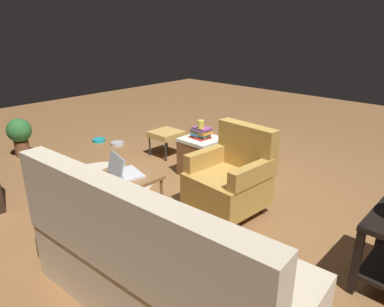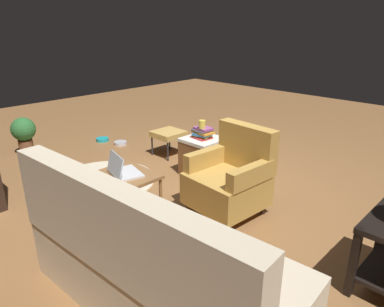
{
  "view_description": "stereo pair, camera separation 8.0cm",
  "coord_description": "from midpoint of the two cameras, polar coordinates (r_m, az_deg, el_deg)",
  "views": [
    {
      "loc": [
        -2.47,
        2.94,
        1.81
      ],
      "look_at": [
        -0.17,
        0.47,
        0.55
      ],
      "focal_mm": 32.8,
      "sensor_mm": 36.0,
      "label": 1
    },
    {
      "loc": [
        -2.53,
        2.89,
        1.81
      ],
      "look_at": [
        -0.17,
        0.47,
        0.55
      ],
      "focal_mm": 32.8,
      "sensor_mm": 36.0,
      "label": 2
    }
  ],
  "objects": [
    {
      "name": "laptop_desk",
      "position": [
        3.37,
        -10.98,
        -4.26
      ],
      "size": [
        0.56,
        0.44,
        0.48
      ],
      "color": "olive",
      "rests_on": "ground"
    },
    {
      "name": "book_stack_hamper",
      "position": [
        4.3,
        0.95,
        3.4
      ],
      "size": [
        0.26,
        0.21,
        0.14
      ],
      "color": "red",
      "rests_on": "wicker_hamper"
    },
    {
      "name": "pet_bowl_teal",
      "position": [
        5.9,
        -15.28,
        2.1
      ],
      "size": [
        0.2,
        0.2,
        0.05
      ],
      "primitive_type": "cylinder",
      "color": "teal",
      "rests_on": "ground"
    },
    {
      "name": "pet_bowl_steel",
      "position": [
        5.66,
        -12.45,
        1.58
      ],
      "size": [
        0.2,
        0.2,
        0.05
      ],
      "primitive_type": "cylinder",
      "color": "silver",
      "rests_on": "ground"
    },
    {
      "name": "armchair",
      "position": [
        3.52,
        5.73,
        -3.96
      ],
      "size": [
        0.72,
        0.73,
        0.87
      ],
      "color": "#B78C3F",
      "rests_on": "ground"
    },
    {
      "name": "ottoman",
      "position": [
        5.04,
        -4.7,
        3.07
      ],
      "size": [
        0.4,
        0.4,
        0.36
      ],
      "color": "tan",
      "rests_on": "ground"
    },
    {
      "name": "ground",
      "position": [
        4.25,
        2.14,
        -4.8
      ],
      "size": [
        12.0,
        12.0,
        0.0
      ],
      "primitive_type": "plane",
      "color": "olive"
    },
    {
      "name": "wicker_hamper",
      "position": [
        4.4,
        1.0,
        -0.45
      ],
      "size": [
        0.45,
        0.45,
        0.48
      ],
      "color": "brown",
      "rests_on": "ground"
    },
    {
      "name": "yellow_mug",
      "position": [
        4.22,
        0.89,
        4.76
      ],
      "size": [
        0.08,
        0.08,
        0.1
      ],
      "primitive_type": "cylinder",
      "color": "#E5D14C",
      "rests_on": "book_stack_hamper"
    },
    {
      "name": "potted_plant",
      "position": [
        5.59,
        -26.61,
        2.9
      ],
      "size": [
        0.34,
        0.34,
        0.55
      ],
      "color": "brown",
      "rests_on": "ground"
    },
    {
      "name": "laptop",
      "position": [
        3.32,
        -11.76,
        -2.74
      ],
      "size": [
        0.37,
        0.32,
        0.21
      ],
      "color": "silver",
      "rests_on": "laptop_desk"
    },
    {
      "name": "circular_rug",
      "position": [
        4.43,
        -15.04,
        -4.38
      ],
      "size": [
        1.27,
        1.27,
        0.01
      ],
      "primitive_type": "cylinder",
      "color": "beige",
      "rests_on": "ground"
    },
    {
      "name": "couch",
      "position": [
        2.41,
        -5.95,
        -17.62
      ],
      "size": [
        1.95,
        0.97,
        1.0
      ],
      "color": "beige",
      "rests_on": "ground"
    }
  ]
}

